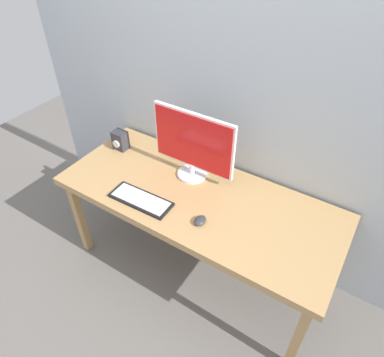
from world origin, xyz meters
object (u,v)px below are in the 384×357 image
Objects in this scene: keyboard_primary at (141,200)px; audio_controller at (120,140)px; desk at (198,203)px; monitor at (193,144)px; mouse at (200,221)px.

audio_controller is at bearing 142.87° from keyboard_primary.
keyboard_primary reaches higher than desk.
monitor is 0.61m from audio_controller.
keyboard_primary is at bearing -108.74° from monitor.
desk is at bearing 126.01° from mouse.
audio_controller is at bearing 169.84° from desk.
keyboard_primary is 0.39m from mouse.
mouse reaches higher than desk.
mouse is at bearing 6.01° from keyboard_primary.
desk is at bearing -50.19° from monitor.
mouse is at bearing -19.87° from audio_controller.
monitor is 0.48m from mouse.
mouse is at bearing -54.68° from desk.
keyboard_primary is at bearing -37.13° from audio_controller.
desk is 4.46× the size of keyboard_primary.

